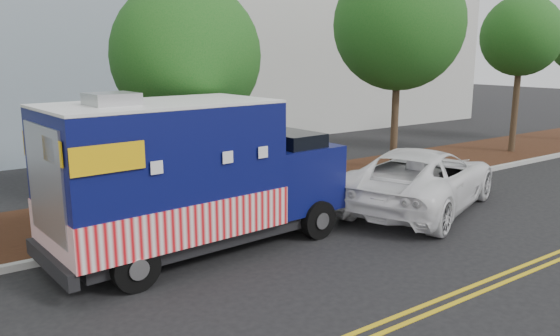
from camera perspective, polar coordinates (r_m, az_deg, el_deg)
ground at (r=12.79m, az=-2.66°, el=-7.72°), size 120.00×120.00×0.00m
curb at (r=13.90m, az=-5.82°, el=-5.81°), size 120.00×0.18×0.15m
mulch_strip at (r=15.68m, az=-9.65°, el=-3.85°), size 120.00×4.00×0.15m
centerline_near at (r=9.65m, az=12.36°, el=-14.80°), size 120.00×0.10×0.01m
centerline_far at (r=9.50m, az=13.52°, el=-15.29°), size 120.00×0.10×0.01m
tree_b at (r=15.27m, az=-9.77°, el=11.43°), size 4.06×4.06×6.24m
tree_c at (r=20.04m, az=12.32°, el=14.43°), size 4.57×4.57×7.55m
tree_d at (r=25.15m, az=23.91°, el=12.47°), size 3.30×3.30×6.63m
sign_post at (r=13.41m, az=-11.60°, el=-1.67°), size 0.06×0.06×2.40m
food_truck at (r=11.88m, az=-9.62°, el=-1.31°), size 6.92×3.00×3.56m
white_car at (r=15.76m, az=14.52°, el=-1.06°), size 6.77×4.85×1.71m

